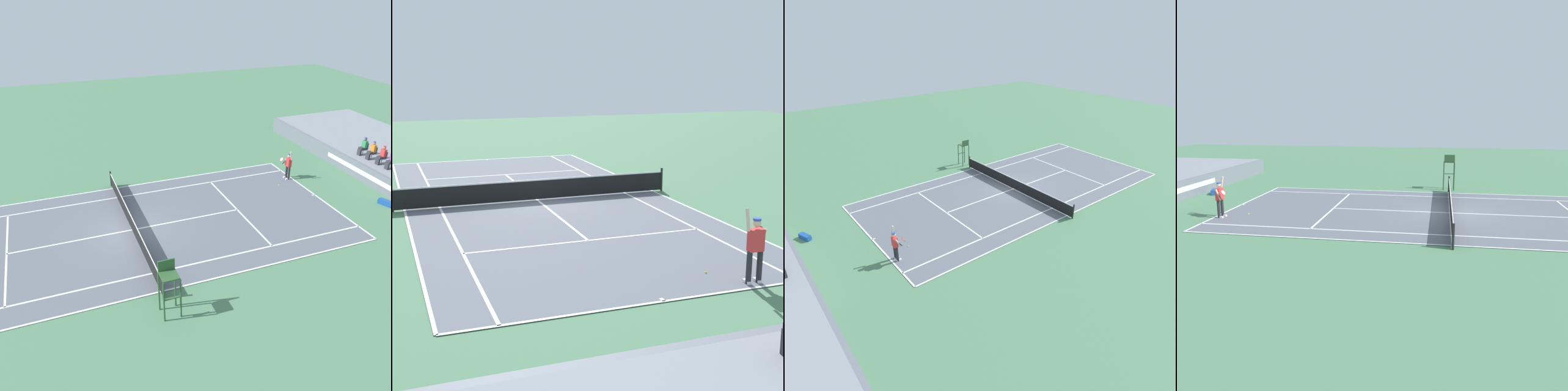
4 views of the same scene
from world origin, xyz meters
TOP-DOWN VIEW (x-y plane):
  - ground_plane at (0.00, 0.00)m, footprint 80.00×80.00m
  - court at (0.00, 0.00)m, footprint 11.08×23.88m
  - net at (0.00, 0.00)m, footprint 11.98×0.10m
  - tennis_player at (-2.81, 11.57)m, footprint 0.77×0.62m
  - tennis_ball at (-2.02, 10.47)m, footprint 0.07×0.07m
  - umpire_chair at (6.81, 0.00)m, footprint 0.77×0.77m
  - equipment_bag at (2.65, 15.13)m, footprint 0.95×0.62m

SIDE VIEW (x-z plane):
  - ground_plane at x=0.00m, z-range 0.00..0.00m
  - court at x=0.00m, z-range 0.00..0.02m
  - tennis_ball at x=-2.02m, z-range 0.00..0.07m
  - equipment_bag at x=2.65m, z-range 0.00..0.32m
  - net at x=0.00m, z-range -0.01..1.06m
  - tennis_player at x=-2.81m, z-range -0.05..2.04m
  - umpire_chair at x=6.81m, z-range 0.34..2.78m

